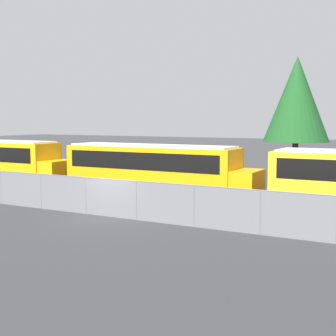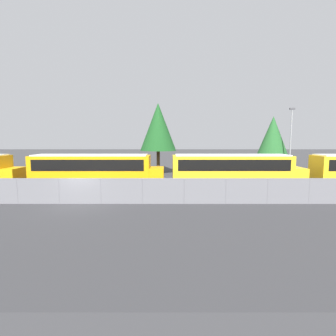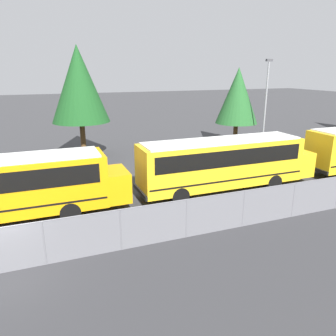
% 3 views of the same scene
% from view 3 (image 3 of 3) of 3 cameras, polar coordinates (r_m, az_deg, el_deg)
% --- Properties ---
extents(ground_plane, '(200.00, 200.00, 0.00)m').
position_cam_3_polar(ground_plane, '(14.50, -26.55, -15.97)').
color(ground_plane, '#38383A').
extents(fence, '(100.04, 0.07, 1.90)m').
position_cam_3_polar(fence, '(14.02, -27.08, -12.62)').
color(fence, '#9EA0A5').
rests_on(fence, ground_plane).
extents(school_bus_3, '(11.82, 2.53, 3.33)m').
position_cam_3_polar(school_bus_3, '(17.96, -26.87, -2.72)').
color(school_bus_3, orange).
rests_on(school_bus_3, ground_plane).
extents(school_bus_4, '(11.82, 2.53, 3.33)m').
position_cam_3_polar(school_bus_4, '(20.66, 9.92, 1.27)').
color(school_bus_4, yellow).
rests_on(school_bus_4, ground_plane).
extents(light_pole, '(0.60, 0.24, 8.30)m').
position_cam_3_polar(light_pole, '(31.19, 16.64, 10.79)').
color(light_pole, gray).
rests_on(light_pole, ground_plane).
extents(tree_0, '(4.14, 4.14, 7.65)m').
position_cam_3_polar(tree_0, '(33.52, 12.02, 12.18)').
color(tree_0, '#51381E').
rests_on(tree_0, ground_plane).
extents(tree_2, '(4.78, 4.78, 9.38)m').
position_cam_3_polar(tree_2, '(28.69, -15.25, 13.87)').
color(tree_2, '#51381E').
rests_on(tree_2, ground_plane).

